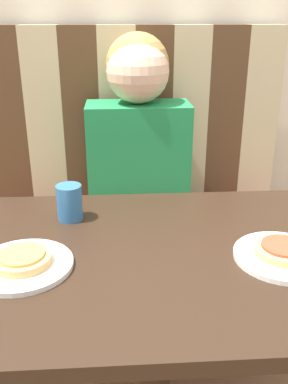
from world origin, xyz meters
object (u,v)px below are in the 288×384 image
pizza_left (22,259)px  drinking_cup (70,202)px  pizza_right (283,250)px  person (138,129)px  plate_right (282,256)px  plate_left (23,265)px

pizza_left → drinking_cup: drinking_cup is taller
pizza_left → pizza_right: bearing=0.0°
person → pizza_left: 0.77m
plate_right → pizza_right: pizza_right is taller
pizza_left → pizza_right: 0.58m
plate_right → plate_left: bearing=180.0°
plate_left → plate_right: 0.58m
person → pizza_right: 0.77m
person → drinking_cup: (-0.21, -0.46, -0.08)m
plate_left → pizza_right: (0.58, 0.00, 0.02)m
plate_right → pizza_right: 0.02m
plate_right → drinking_cup: size_ratio=2.27×
plate_right → pizza_left: (-0.58, 0.00, 0.02)m
plate_left → pizza_right: pizza_right is taller
pizza_right → drinking_cup: size_ratio=1.32×
person → plate_right: bearing=-67.6°
drinking_cup → plate_left: bearing=-108.9°
drinking_cup → plate_right: bearing=-25.6°
plate_right → pizza_left: size_ratio=1.72×
plate_right → person: bearing=112.4°
plate_right → drinking_cup: bearing=154.4°
plate_left → drinking_cup: (0.08, 0.24, 0.04)m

